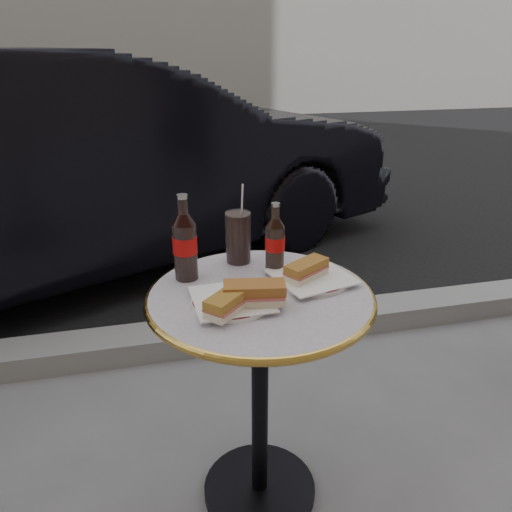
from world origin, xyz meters
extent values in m
plane|color=slate|center=(0.00, 0.00, 0.00)|extent=(80.00, 80.00, 0.00)
cube|color=black|center=(0.00, 5.00, 0.00)|extent=(40.00, 8.00, 0.00)
cube|color=gray|center=(0.00, 0.90, 0.05)|extent=(40.00, 0.20, 0.12)
cylinder|color=white|center=(-0.09, -0.04, 0.74)|extent=(0.23, 0.23, 0.01)
cylinder|color=silver|center=(0.16, 0.04, 0.74)|extent=(0.23, 0.23, 0.01)
cube|color=olive|center=(-0.10, -0.10, 0.77)|extent=(0.14, 0.14, 0.05)
cube|color=#9A5C27|center=(-0.03, -0.08, 0.77)|extent=(0.17, 0.10, 0.05)
cube|color=#9E6728|center=(0.14, 0.04, 0.77)|extent=(0.15, 0.12, 0.05)
cylinder|color=black|center=(-0.01, 0.22, 0.81)|extent=(0.08, 0.08, 0.16)
imported|color=black|center=(-0.55, 2.07, 0.66)|extent=(2.90, 4.26, 1.33)
camera|label=1|loc=(-0.29, -1.16, 1.35)|focal=35.00mm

